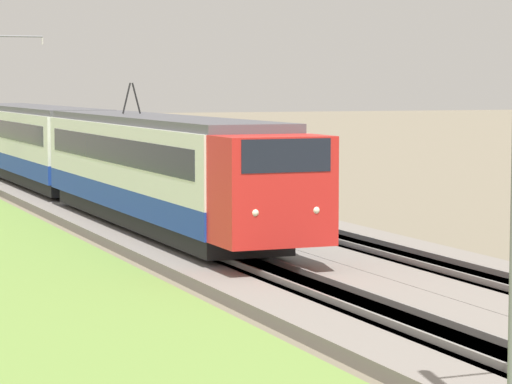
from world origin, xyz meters
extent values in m
cube|color=gray|center=(50.00, 0.00, 0.15)|extent=(240.00, 4.40, 0.30)
cube|color=gray|center=(50.00, -4.42, 0.15)|extent=(240.00, 4.40, 0.30)
cube|color=#4C4238|center=(50.00, 0.00, 0.15)|extent=(240.00, 1.57, 0.30)
cube|color=gray|center=(50.00, 0.53, 0.38)|extent=(240.00, 0.07, 0.15)
cube|color=gray|center=(50.00, -0.53, 0.38)|extent=(240.00, 0.07, 0.15)
cube|color=#4C4238|center=(50.00, -4.42, 0.15)|extent=(240.00, 1.57, 0.30)
cube|color=gray|center=(50.00, -3.89, 0.38)|extent=(240.00, 0.07, 0.15)
cube|color=gray|center=(50.00, -4.96, 0.38)|extent=(240.00, 0.07, 0.15)
cube|color=red|center=(22.05, 0.00, 2.37)|extent=(1.85, 2.84, 2.74)
cube|color=black|center=(21.77, 0.00, 3.29)|extent=(1.33, 2.37, 0.82)
sphere|color=#F2EAC6|center=(21.17, 0.81, 1.92)|extent=(0.20, 0.20, 0.20)
sphere|color=#F2EAC6|center=(21.17, -0.81, 1.92)|extent=(0.20, 0.20, 0.20)
cube|color=navy|center=(32.06, 0.00, 1.38)|extent=(18.17, 2.96, 0.77)
cube|color=silver|center=(32.06, 0.00, 2.75)|extent=(18.17, 2.96, 1.97)
cube|color=black|center=(32.06, 0.00, 2.91)|extent=(16.72, 2.98, 0.83)
cube|color=#515156|center=(32.06, 0.00, 3.87)|extent=(18.17, 2.72, 0.25)
cube|color=black|center=(32.06, 0.00, 0.72)|extent=(17.27, 2.52, 0.55)
cylinder|color=black|center=(24.77, 0.53, 0.88)|extent=(0.86, 0.12, 0.86)
cylinder|color=black|center=(24.77, -0.53, 0.88)|extent=(0.86, 0.12, 0.86)
cube|color=navy|center=(51.75, 0.00, 1.38)|extent=(20.02, 2.96, 0.77)
cube|color=silver|center=(51.75, 0.00, 2.75)|extent=(20.02, 2.96, 1.97)
cube|color=black|center=(51.75, 0.00, 2.91)|extent=(18.42, 2.98, 0.83)
cube|color=#515156|center=(51.75, 0.00, 3.87)|extent=(20.02, 2.72, 0.25)
cube|color=black|center=(51.75, 0.00, 0.72)|extent=(19.02, 2.52, 0.55)
cylinder|color=black|center=(34.78, 0.17, 4.54)|extent=(0.06, 0.33, 1.08)
cylinder|color=black|center=(34.78, -0.17, 4.54)|extent=(0.06, 0.33, 1.08)
cube|color=black|center=(24.77, 0.00, 0.00)|extent=(0.10, 0.10, 0.00)
cylinder|color=slate|center=(47.98, 1.50, 7.14)|extent=(0.08, 2.40, 0.08)
cylinder|color=#B2ADA8|center=(47.98, 0.30, 6.94)|extent=(0.10, 0.10, 0.30)
camera|label=1|loc=(-5.94, 11.62, 5.02)|focal=85.00mm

